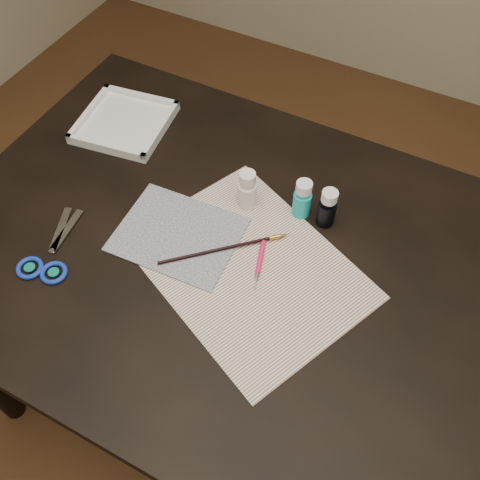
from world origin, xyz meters
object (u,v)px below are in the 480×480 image
at_px(scissors, 52,243).
at_px(palette_tray, 125,122).
at_px(paper, 249,267).
at_px(paint_bottle_cyan, 302,199).
at_px(paint_bottle_navy, 327,208).
at_px(paint_bottle_white, 247,190).
at_px(canvas, 178,234).

bearing_deg(scissors, palette_tray, -10.14).
relative_size(paper, paint_bottle_cyan, 4.74).
relative_size(paint_bottle_cyan, scissors, 0.45).
bearing_deg(paper, paint_bottle_navy, 63.19).
distance_m(paint_bottle_white, paint_bottle_cyan, 0.12).
bearing_deg(paint_bottle_cyan, paint_bottle_white, -164.32).
height_order(paint_bottle_white, paint_bottle_cyan, paint_bottle_white).
distance_m(canvas, scissors, 0.26).
height_order(canvas, scissors, scissors).
height_order(paper, paint_bottle_cyan, paint_bottle_cyan).
relative_size(canvas, paint_bottle_navy, 2.65).
distance_m(paint_bottle_cyan, paint_bottle_navy, 0.06).
bearing_deg(paint_bottle_white, palette_tray, 167.24).
bearing_deg(canvas, paint_bottle_white, 57.78).
xyz_separation_m(paint_bottle_navy, palette_tray, (-0.56, 0.05, -0.04)).
relative_size(paper, paint_bottle_navy, 4.77).
height_order(canvas, paint_bottle_cyan, paint_bottle_cyan).
bearing_deg(paint_bottle_navy, paper, -116.81).
distance_m(paper, paint_bottle_white, 0.18).
xyz_separation_m(paper, paint_bottle_white, (-0.08, 0.15, 0.05)).
bearing_deg(palette_tray, canvas, -37.99).
height_order(canvas, paint_bottle_navy, paint_bottle_navy).
height_order(paint_bottle_navy, palette_tray, paint_bottle_navy).
distance_m(paint_bottle_navy, scissors, 0.59).
xyz_separation_m(canvas, paint_bottle_white, (0.09, 0.15, 0.05)).
relative_size(paper, canvas, 1.80).
bearing_deg(scissors, paint_bottle_navy, -77.97).
bearing_deg(paper, palette_tray, 153.21).
distance_m(canvas, paint_bottle_white, 0.18).
bearing_deg(paint_bottle_navy, scissors, -146.32).
height_order(paint_bottle_white, scissors, paint_bottle_white).
xyz_separation_m(paint_bottle_white, paint_bottle_navy, (0.17, 0.03, -0.00)).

